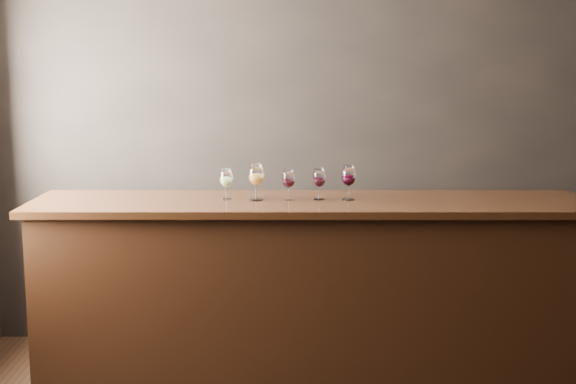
{
  "coord_description": "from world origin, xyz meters",
  "views": [
    {
      "loc": [
        -0.47,
        -3.37,
        1.98
      ],
      "look_at": [
        -0.42,
        1.34,
        1.22
      ],
      "focal_mm": 50.0,
      "sensor_mm": 36.0,
      "label": 1
    }
  ],
  "objects_px": {
    "bar_counter": "(309,298)",
    "back_bar_shelf": "(318,288)",
    "glass_red_a": "(289,179)",
    "glass_red_b": "(319,178)",
    "glass_white": "(226,179)",
    "glass_amber": "(256,176)",
    "glass_red_c": "(349,177)"
  },
  "relations": [
    {
      "from": "back_bar_shelf",
      "to": "glass_amber",
      "type": "bearing_deg",
      "value": -120.72
    },
    {
      "from": "back_bar_shelf",
      "to": "glass_white",
      "type": "distance_m",
      "value": 1.23
    },
    {
      "from": "glass_amber",
      "to": "glass_red_c",
      "type": "bearing_deg",
      "value": 0.47
    },
    {
      "from": "glass_red_a",
      "to": "glass_red_c",
      "type": "relative_size",
      "value": 0.9
    },
    {
      "from": "glass_red_a",
      "to": "back_bar_shelf",
      "type": "bearing_deg",
      "value": 72.85
    },
    {
      "from": "glass_red_a",
      "to": "glass_red_c",
      "type": "bearing_deg",
      "value": 1.38
    },
    {
      "from": "glass_white",
      "to": "glass_red_c",
      "type": "xyz_separation_m",
      "value": [
        0.73,
        -0.02,
        0.01
      ]
    },
    {
      "from": "glass_white",
      "to": "glass_red_a",
      "type": "distance_m",
      "value": 0.37
    },
    {
      "from": "glass_red_a",
      "to": "glass_red_b",
      "type": "distance_m",
      "value": 0.18
    },
    {
      "from": "back_bar_shelf",
      "to": "glass_red_b",
      "type": "relative_size",
      "value": 12.57
    },
    {
      "from": "bar_counter",
      "to": "back_bar_shelf",
      "type": "bearing_deg",
      "value": 83.48
    },
    {
      "from": "glass_white",
      "to": "glass_red_a",
      "type": "bearing_deg",
      "value": -4.18
    },
    {
      "from": "back_bar_shelf",
      "to": "glass_amber",
      "type": "distance_m",
      "value": 1.19
    },
    {
      "from": "glass_amber",
      "to": "glass_red_a",
      "type": "bearing_deg",
      "value": -1.21
    },
    {
      "from": "glass_red_a",
      "to": "glass_amber",
      "type": "bearing_deg",
      "value": 178.79
    },
    {
      "from": "glass_white",
      "to": "glass_red_c",
      "type": "relative_size",
      "value": 0.9
    },
    {
      "from": "bar_counter",
      "to": "glass_red_a",
      "type": "height_order",
      "value": "glass_red_a"
    },
    {
      "from": "glass_red_c",
      "to": "back_bar_shelf",
      "type": "bearing_deg",
      "value": 102.3
    },
    {
      "from": "glass_white",
      "to": "glass_red_b",
      "type": "distance_m",
      "value": 0.56
    },
    {
      "from": "bar_counter",
      "to": "glass_red_c",
      "type": "height_order",
      "value": "glass_red_c"
    },
    {
      "from": "glass_white",
      "to": "glass_amber",
      "type": "distance_m",
      "value": 0.18
    },
    {
      "from": "glass_white",
      "to": "glass_red_b",
      "type": "xyz_separation_m",
      "value": [
        0.56,
        -0.01,
        0.0
      ]
    },
    {
      "from": "back_bar_shelf",
      "to": "glass_white",
      "type": "bearing_deg",
      "value": -131.69
    },
    {
      "from": "bar_counter",
      "to": "glass_white",
      "type": "distance_m",
      "value": 0.88
    },
    {
      "from": "glass_amber",
      "to": "glass_white",
      "type": "bearing_deg",
      "value": 172.66
    },
    {
      "from": "glass_red_a",
      "to": "glass_red_b",
      "type": "xyz_separation_m",
      "value": [
        0.18,
        0.02,
        0.0
      ]
    },
    {
      "from": "back_bar_shelf",
      "to": "glass_red_c",
      "type": "height_order",
      "value": "glass_red_c"
    },
    {
      "from": "glass_white",
      "to": "glass_amber",
      "type": "xyz_separation_m",
      "value": [
        0.18,
        -0.02,
        0.02
      ]
    },
    {
      "from": "bar_counter",
      "to": "glass_red_c",
      "type": "xyz_separation_m",
      "value": [
        0.23,
        0.02,
        0.74
      ]
    },
    {
      "from": "glass_white",
      "to": "glass_red_b",
      "type": "relative_size",
      "value": 0.99
    },
    {
      "from": "bar_counter",
      "to": "back_bar_shelf",
      "type": "xyz_separation_m",
      "value": [
        0.09,
        0.69,
        -0.13
      ]
    },
    {
      "from": "bar_counter",
      "to": "glass_red_c",
      "type": "bearing_deg",
      "value": 5.44
    }
  ]
}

